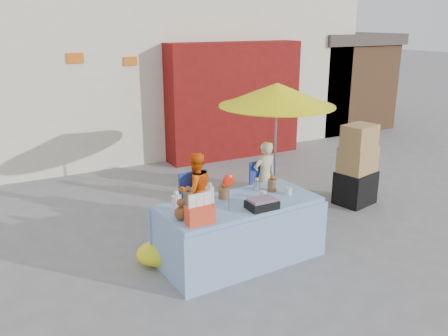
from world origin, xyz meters
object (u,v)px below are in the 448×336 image
chair_right (268,198)px  vendor_orange (196,190)px  vendor_beige (265,177)px  umbrella (277,95)px  box_stack (357,168)px  chair_left (200,212)px  market_table (239,230)px

chair_right → vendor_orange: vendor_orange is taller
chair_right → vendor_beige: size_ratio=0.72×
vendor_beige → umbrella: bearing=-156.6°
umbrella → vendor_orange: bearing=-174.5°
vendor_orange → box_stack: (2.80, -0.49, 0.06)m
vendor_orange → box_stack: box_stack is taller
chair_left → vendor_orange: (0.00, 0.13, 0.33)m
chair_right → vendor_orange: 1.30m
chair_left → umbrella: umbrella is taller
market_table → umbrella: (1.54, 1.44, 1.47)m
chair_left → umbrella: bearing=7.2°
box_stack → vendor_beige: bearing=162.5°
market_table → umbrella: umbrella is taller
umbrella → box_stack: (1.25, -0.64, -1.25)m
chair_left → box_stack: box_stack is taller
chair_left → box_stack: (2.80, -0.36, 0.39)m
market_table → chair_right: (1.24, 1.16, -0.17)m
box_stack → umbrella: bearing=153.0°
vendor_beige → chair_right: bearing=86.5°
market_table → vendor_orange: bearing=87.2°
chair_right → box_stack: bearing=-16.0°
chair_left → vendor_orange: 0.35m
chair_right → vendor_orange: size_ratio=0.73×
chair_right → vendor_orange: (-1.25, 0.13, 0.33)m
vendor_orange → chair_right: bearing=170.7°
vendor_orange → umbrella: bearing=-177.6°
vendor_orange → vendor_beige: (1.25, 0.00, 0.01)m
market_table → vendor_beige: 1.80m
vendor_orange → umbrella: size_ratio=0.56×
chair_right → umbrella: 1.69m
chair_left → chair_right: same height
vendor_beige → market_table: bearing=43.1°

